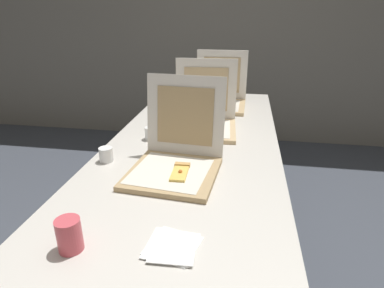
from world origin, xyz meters
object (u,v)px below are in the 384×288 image
at_px(table, 193,151).
at_px(cup_white_near_left, 106,155).
at_px(cup_white_mid, 151,133).
at_px(pizza_box_middle, 204,120).
at_px(pizza_box_back, 220,99).
at_px(pizza_box_front, 176,159).
at_px(napkin_pile, 173,246).
at_px(cup_white_far, 170,113).
at_px(cup_printed_front, 69,235).

bearing_deg(table, cup_white_near_left, -140.96).
distance_m(cup_white_mid, cup_white_near_left, 0.32).
height_order(pizza_box_middle, pizza_box_back, pizza_box_middle).
relative_size(table, pizza_box_front, 5.06).
bearing_deg(cup_white_near_left, table, 39.04).
relative_size(pizza_box_front, pizza_box_back, 1.15).
bearing_deg(cup_white_mid, table, -2.18).
bearing_deg(pizza_box_back, napkin_pile, -89.25).
distance_m(pizza_box_front, pizza_box_back, 1.04).
relative_size(pizza_box_front, cup_white_mid, 6.56).
distance_m(cup_white_near_left, napkin_pile, 0.67).
bearing_deg(table, cup_white_far, 119.22).
relative_size(table, cup_white_near_left, 33.23).
relative_size(pizza_box_middle, cup_white_far, 5.77).
bearing_deg(napkin_pile, pizza_box_front, 100.73).
bearing_deg(cup_white_far, table, -60.78).
bearing_deg(pizza_box_middle, cup_white_mid, -146.03).
xyz_separation_m(pizza_box_front, cup_printed_front, (-0.20, -0.53, -0.00)).
height_order(table, cup_white_near_left, cup_white_near_left).
xyz_separation_m(pizza_box_back, napkin_pile, (-0.01, -1.51, -0.05)).
bearing_deg(pizza_box_front, napkin_pile, -74.46).
xyz_separation_m(pizza_box_front, pizza_box_back, (0.10, 1.03, 0.00)).
bearing_deg(cup_white_near_left, pizza_box_back, 66.38).
xyz_separation_m(table, cup_white_near_left, (-0.36, -0.29, 0.08)).
distance_m(pizza_box_front, cup_white_far, 0.74).
xyz_separation_m(cup_white_mid, napkin_pile, (0.30, -0.82, -0.03)).
height_order(table, napkin_pile, napkin_pile).
relative_size(cup_white_far, cup_white_near_left, 1.00).
xyz_separation_m(cup_white_near_left, napkin_pile, (0.42, -0.52, -0.03)).
distance_m(pizza_box_front, pizza_box_middle, 0.54).
distance_m(pizza_box_front, cup_white_mid, 0.40).
relative_size(cup_white_mid, cup_printed_front, 0.66).
height_order(cup_white_far, napkin_pile, cup_white_far).
height_order(cup_white_mid, cup_printed_front, cup_printed_front).
bearing_deg(pizza_box_back, pizza_box_middle, -94.26).
relative_size(pizza_box_back, napkin_pile, 2.21).
distance_m(table, pizza_box_middle, 0.23).
bearing_deg(pizza_box_front, pizza_box_back, 89.34).
distance_m(table, napkin_pile, 0.81).
height_order(pizza_box_back, cup_white_mid, pizza_box_back).
relative_size(table, napkin_pile, 12.88).
bearing_deg(pizza_box_middle, cup_printed_front, -106.46).
relative_size(table, pizza_box_middle, 5.76).
xyz_separation_m(cup_white_mid, cup_white_near_left, (-0.12, -0.30, 0.00)).
distance_m(cup_white_far, cup_printed_front, 1.25).
xyz_separation_m(pizza_box_middle, cup_white_mid, (-0.26, -0.20, -0.02)).
relative_size(pizza_box_middle, cup_white_near_left, 5.77).
distance_m(pizza_box_back, cup_white_mid, 0.76).
bearing_deg(cup_white_far, cup_white_mid, -92.51).
relative_size(table, cup_white_far, 33.23).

